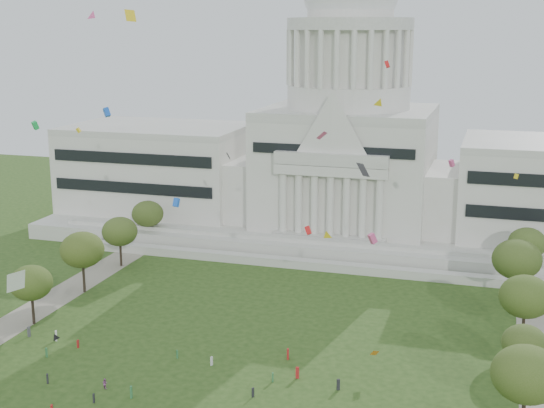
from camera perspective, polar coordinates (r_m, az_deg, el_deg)
capitol at (r=202.29m, az=5.66°, el=3.79°), size 160.00×64.50×91.30m
path_left at (r=152.15m, az=-19.54°, el=-8.86°), size 8.00×160.00×0.04m
row_tree_r_2 at (r=109.74m, az=18.61°, el=-12.07°), size 9.55×9.55×13.58m
row_tree_l_3 at (r=150.15m, az=-17.69°, el=-5.68°), size 8.12×8.12×11.55m
row_tree_r_3 at (r=126.40m, az=18.46°, el=-9.90°), size 7.01×7.01×9.98m
row_tree_l_4 at (r=164.54m, az=-14.10°, el=-3.37°), size 9.29×9.29×13.21m
row_tree_r_4 at (r=140.17m, az=18.55°, el=-6.63°), size 9.19×9.19×13.06m
row_tree_l_5 at (r=180.84m, az=-11.40°, el=-2.05°), size 8.33×8.33×11.85m
row_tree_r_5 at (r=159.09m, az=17.96°, el=-3.99°), size 9.82×9.82×13.96m
row_tree_l_6 at (r=197.18m, az=-9.35°, el=-0.73°), size 8.19×8.19×11.64m
row_tree_r_6 at (r=176.81m, az=18.66°, el=-2.82°), size 8.42×8.42×11.97m
person_8 at (r=124.32m, az=-12.47°, el=-13.06°), size 0.93×0.72×1.69m
distant_crowd at (r=123.47m, az=-9.96°, el=-13.12°), size 58.91×36.51×1.93m
kite_swarm at (r=102.31m, az=-6.98°, el=-1.99°), size 93.78×103.07×55.05m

